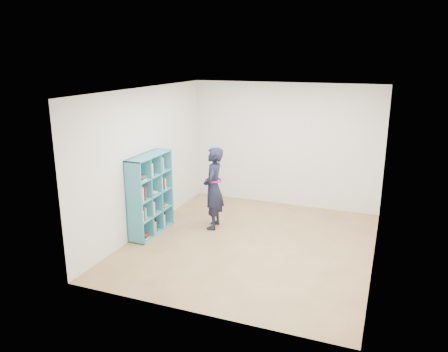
% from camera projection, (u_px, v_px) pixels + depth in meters
% --- Properties ---
extents(floor, '(4.50, 4.50, 0.00)m').
position_uv_depth(floor, '(251.00, 243.00, 7.52)').
color(floor, olive).
rests_on(floor, ground).
extents(ceiling, '(4.50, 4.50, 0.00)m').
position_uv_depth(ceiling, '(254.00, 90.00, 6.82)').
color(ceiling, white).
rests_on(ceiling, wall_back).
extents(wall_left, '(0.02, 4.50, 2.60)m').
position_uv_depth(wall_left, '(147.00, 160.00, 7.88)').
color(wall_left, silver).
rests_on(wall_left, floor).
extents(wall_right, '(0.02, 4.50, 2.60)m').
position_uv_depth(wall_right, '(381.00, 183.00, 6.47)').
color(wall_right, silver).
rests_on(wall_right, floor).
extents(wall_back, '(4.00, 0.02, 2.60)m').
position_uv_depth(wall_back, '(285.00, 145.00, 9.19)').
color(wall_back, silver).
rests_on(wall_back, floor).
extents(wall_front, '(4.00, 0.02, 2.60)m').
position_uv_depth(wall_front, '(194.00, 216.00, 5.16)').
color(wall_front, silver).
rests_on(wall_front, floor).
extents(bookshelf, '(0.32, 1.09, 1.46)m').
position_uv_depth(bookshelf, '(149.00, 196.00, 7.80)').
color(bookshelf, teal).
rests_on(bookshelf, floor).
extents(person, '(0.46, 0.62, 1.53)m').
position_uv_depth(person, '(213.00, 188.00, 8.02)').
color(person, black).
rests_on(person, floor).
extents(smartphone, '(0.05, 0.10, 0.14)m').
position_uv_depth(smartphone, '(207.00, 182.00, 8.09)').
color(smartphone, silver).
rests_on(smartphone, person).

